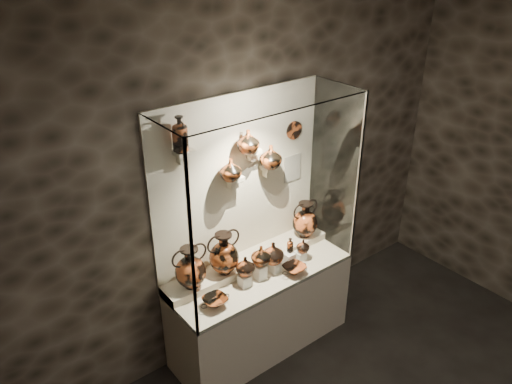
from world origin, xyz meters
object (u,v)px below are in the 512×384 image
at_px(jug_c, 273,253).
at_px(lekythos_tall, 180,132).
at_px(amphora_mid, 224,253).
at_px(jug_a, 245,266).
at_px(amphora_right, 305,219).
at_px(ovoid_vase_a, 230,170).
at_px(ovoid_vase_b, 248,141).
at_px(ovoid_vase_c, 270,157).
at_px(lekythos_small, 290,244).
at_px(jug_e, 303,246).
at_px(jug_b, 261,255).
at_px(kylix_right, 294,269).
at_px(amphora_left, 190,267).
at_px(kylix_left, 215,301).

bearing_deg(jug_c, lekythos_tall, 173.35).
bearing_deg(amphora_mid, jug_a, -39.18).
height_order(amphora_right, ovoid_vase_a, ovoid_vase_a).
distance_m(amphora_right, ovoid_vase_a, 1.09).
bearing_deg(amphora_right, ovoid_vase_b, 164.59).
bearing_deg(ovoid_vase_c, jug_a, -133.85).
bearing_deg(lekythos_small, jug_e, -9.23).
height_order(amphora_mid, amphora_right, amphora_mid).
bearing_deg(jug_e, ovoid_vase_a, 177.72).
bearing_deg(lekythos_tall, ovoid_vase_c, -2.36).
height_order(jug_b, lekythos_small, jug_b).
bearing_deg(lekythos_small, amphora_mid, 167.73).
distance_m(jug_b, kylix_right, 0.34).
xyz_separation_m(jug_b, kylix_right, (0.26, -0.15, -0.17)).
relative_size(amphora_left, kylix_left, 1.49).
distance_m(jug_a, jug_b, 0.17).
relative_size(amphora_mid, ovoid_vase_b, 1.99).
relative_size(ovoid_vase_b, ovoid_vase_c, 0.96).
height_order(jug_c, jug_e, jug_c).
height_order(amphora_right, ovoid_vase_c, ovoid_vase_c).
height_order(lekythos_small, ovoid_vase_a, ovoid_vase_a).
height_order(lekythos_small, ovoid_vase_c, ovoid_vase_c).
bearing_deg(lekythos_small, kylix_right, -113.52).
bearing_deg(lekythos_tall, lekythos_small, -16.48).
relative_size(jug_b, kylix_right, 0.72).
bearing_deg(amphora_right, jug_a, -178.83).
height_order(amphora_right, kylix_left, amphora_right).
bearing_deg(ovoid_vase_a, kylix_left, -131.36).
height_order(jug_b, ovoid_vase_a, ovoid_vase_a).
xyz_separation_m(jug_c, kylix_right, (0.12, -0.15, -0.14)).
height_order(kylix_right, ovoid_vase_a, ovoid_vase_a).
distance_m(kylix_left, ovoid_vase_b, 1.31).
height_order(jug_e, lekythos_small, lekythos_small).
xyz_separation_m(jug_e, ovoid_vase_a, (-0.60, 0.26, 0.84)).
distance_m(amphora_left, ovoid_vase_a, 0.86).
bearing_deg(ovoid_vase_a, ovoid_vase_b, 9.52).
bearing_deg(jug_a, jug_b, 4.11).
relative_size(amphora_left, jug_a, 2.20).
bearing_deg(lekythos_small, lekythos_tall, 167.84).
height_order(jug_c, kylix_left, jug_c).
height_order(amphora_left, kylix_right, amphora_left).
relative_size(amphora_mid, lekythos_small, 2.46).
bearing_deg(jug_b, ovoid_vase_b, 87.05).
relative_size(jug_b, lekythos_small, 1.16).
height_order(jug_b, ovoid_vase_c, ovoid_vase_c).
height_order(amphora_mid, kylix_right, amphora_mid).
distance_m(jug_c, jug_e, 0.34).
xyz_separation_m(kylix_right, ovoid_vase_c, (0.02, 0.38, 0.94)).
height_order(jug_c, ovoid_vase_a, ovoid_vase_a).
bearing_deg(jug_a, kylix_right, -14.82).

